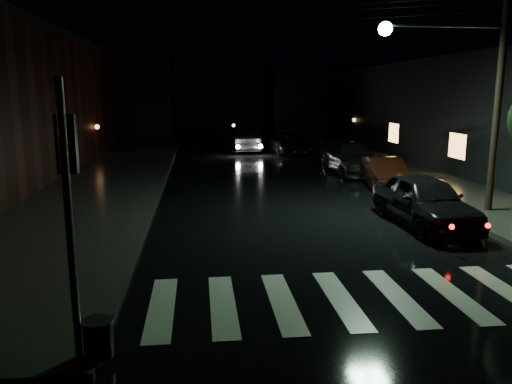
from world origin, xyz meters
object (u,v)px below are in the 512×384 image
object	(u,v)px
parked_car_d	(289,143)
parked_car_c	(351,158)
parked_car_a	(424,200)
parked_car_b	(385,174)
oncoming_car	(243,140)

from	to	relation	value
parked_car_d	parked_car_c	bearing A→B (deg)	-85.44
parked_car_a	parked_car_d	world-z (taller)	parked_car_a
parked_car_b	oncoming_car	bearing A→B (deg)	115.65
parked_car_c	parked_car_d	xyz separation A→B (m)	(-1.68, 9.02, -0.08)
parked_car_a	parked_car_c	xyz separation A→B (m)	(0.88, 10.47, -0.02)
parked_car_b	parked_car_c	bearing A→B (deg)	99.01
parked_car_c	oncoming_car	xyz separation A→B (m)	(-4.73, 10.33, 0.04)
parked_car_a	parked_car_c	world-z (taller)	parked_car_a
oncoming_car	parked_car_a	bearing A→B (deg)	97.56
parked_car_b	oncoming_car	distance (m)	15.57
parked_car_a	parked_car_b	bearing A→B (deg)	78.39
parked_car_c	parked_car_a	bearing A→B (deg)	-96.40
parked_car_c	oncoming_car	distance (m)	11.36
parked_car_c	parked_car_b	bearing A→B (deg)	-90.07
parked_car_a	parked_car_c	size ratio (longest dim) A/B	0.88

